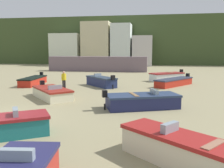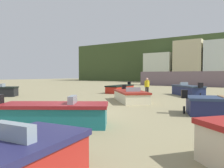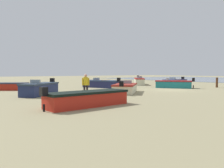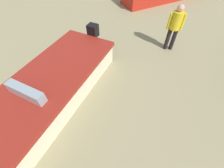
% 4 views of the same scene
% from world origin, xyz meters
% --- Properties ---
extents(boat_cream_7, '(4.04, 4.17, 1.07)m').
position_xyz_m(boat_cream_7, '(0.18, 5.67, 0.39)').
color(boat_cream_7, beige).
rests_on(boat_cream_7, ground).
extents(beach_walker_foreground, '(0.46, 0.51, 1.62)m').
position_xyz_m(beach_walker_foreground, '(-0.47, 9.91, 0.95)').
color(beach_walker_foreground, black).
rests_on(beach_walker_foreground, ground).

